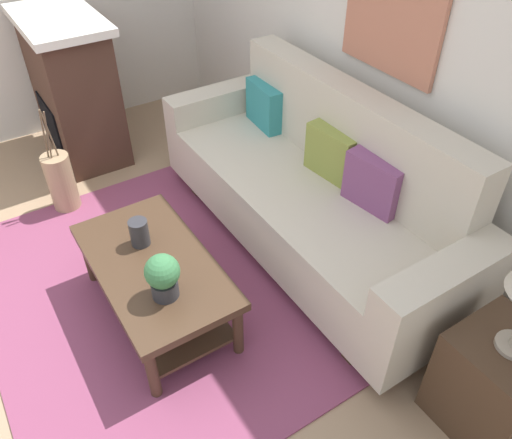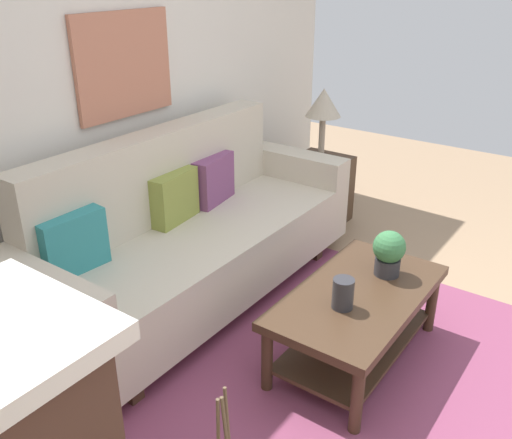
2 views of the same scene
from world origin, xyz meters
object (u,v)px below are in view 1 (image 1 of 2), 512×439
at_px(coffee_table, 155,276).
at_px(throw_pillow_olive, 331,153).
at_px(throw_pillow_plum, 373,183).
at_px(side_table, 494,383).
at_px(throw_pillow_teal, 264,105).
at_px(floor_vase, 61,182).
at_px(framed_painting, 392,18).
at_px(fireplace, 74,88).
at_px(couch, 313,191).
at_px(potted_plant_tabletop, 163,276).
at_px(tabletop_vase, 139,232).

bearing_deg(coffee_table, throw_pillow_olive, 91.80).
height_order(throw_pillow_plum, side_table, throw_pillow_plum).
relative_size(throw_pillow_teal, floor_vase, 0.80).
bearing_deg(framed_painting, coffee_table, -88.58).
xyz_separation_m(throw_pillow_olive, throw_pillow_plum, (0.38, 0.00, 0.00)).
xyz_separation_m(side_table, fireplace, (-3.53, -0.84, 0.31)).
distance_m(couch, potted_plant_tabletop, 1.23).
distance_m(tabletop_vase, framed_painting, 1.87).
xyz_separation_m(couch, floor_vase, (-1.30, -1.31, -0.21)).
bearing_deg(couch, tabletop_vase, -97.08).
height_order(floor_vase, framed_painting, framed_painting).
distance_m(throw_pillow_olive, floor_vase, 1.99).
bearing_deg(side_table, couch, 177.26).
height_order(coffee_table, floor_vase, floor_vase).
distance_m(tabletop_vase, side_table, 1.98).
xyz_separation_m(throw_pillow_olive, floor_vase, (-1.30, -1.44, -0.45)).
distance_m(coffee_table, floor_vase, 1.35).
distance_m(side_table, floor_vase, 3.07).
xyz_separation_m(potted_plant_tabletop, fireplace, (-2.32, 0.27, 0.02)).
distance_m(couch, coffee_table, 1.15).
bearing_deg(floor_vase, throw_pillow_plum, 40.45).
bearing_deg(side_table, throw_pillow_olive, 172.58).
bearing_deg(tabletop_vase, fireplace, 173.21).
bearing_deg(coffee_table, floor_vase, -172.95).
distance_m(fireplace, floor_vase, 0.90).
bearing_deg(throw_pillow_olive, tabletop_vase, -96.39).
relative_size(couch, framed_painting, 3.33).
height_order(throw_pillow_plum, tabletop_vase, throw_pillow_plum).
bearing_deg(side_table, potted_plant_tabletop, -137.36).
relative_size(throw_pillow_olive, fireplace, 0.31).
distance_m(couch, framed_painting, 1.13).
relative_size(coffee_table, fireplace, 0.95).
relative_size(tabletop_vase, framed_painting, 0.22).
relative_size(throw_pillow_plum, framed_painting, 0.50).
xyz_separation_m(throw_pillow_plum, tabletop_vase, (-0.53, -1.26, -0.17)).
bearing_deg(side_table, fireplace, -166.57).
bearing_deg(side_table, framed_painting, 160.40).
height_order(couch, throw_pillow_teal, couch).
bearing_deg(floor_vase, potted_plant_tabletop, 4.47).
bearing_deg(throw_pillow_olive, coffee_table, -88.20).
bearing_deg(throw_pillow_olive, framed_painting, 90.00).
height_order(throw_pillow_olive, framed_painting, framed_painting).
bearing_deg(throw_pillow_teal, side_table, -4.94).
height_order(throw_pillow_olive, coffee_table, throw_pillow_olive).
relative_size(coffee_table, side_table, 1.96).
relative_size(side_table, fireplace, 0.48).
relative_size(tabletop_vase, side_table, 0.29).
bearing_deg(throw_pillow_olive, throw_pillow_teal, 180.00).
relative_size(floor_vase, framed_painting, 0.62).
distance_m(throw_pillow_plum, coffee_table, 1.37).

